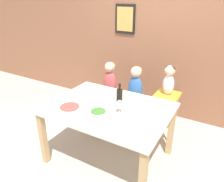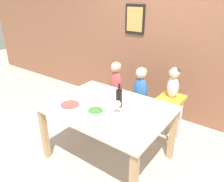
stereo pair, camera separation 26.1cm
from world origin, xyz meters
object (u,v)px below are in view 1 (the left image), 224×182
at_px(person_child_left, 110,78).
at_px(dinner_plate_front_left, 70,107).
at_px(wine_bottle, 119,97).
at_px(chair_far_left, 110,100).
at_px(person_baby_right, 169,77).
at_px(dinner_plate_back_left, 95,91).
at_px(person_child_center, 136,84).
at_px(paper_towel_roll, 93,96).
at_px(wine_glass_near, 120,104).
at_px(chair_far_center, 135,106).
at_px(chair_right_highchair, 166,104).
at_px(salad_bowl_large, 98,113).

relative_size(person_child_left, dinner_plate_front_left, 2.49).
relative_size(person_child_left, wine_bottle, 1.95).
relative_size(chair_far_left, dinner_plate_front_left, 1.97).
relative_size(person_baby_right, dinner_plate_front_left, 1.87).
bearing_deg(dinner_plate_back_left, person_child_center, 53.75).
bearing_deg(paper_towel_roll, chair_far_left, 107.81).
bearing_deg(dinner_plate_back_left, person_baby_right, 30.93).
bearing_deg(wine_glass_near, dinner_plate_front_left, -163.74).
bearing_deg(person_child_center, paper_towel_roll, -100.74).
relative_size(person_child_left, paper_towel_roll, 2.30).
relative_size(wine_bottle, paper_towel_roll, 1.18).
relative_size(chair_far_center, person_child_left, 0.79).
relative_size(chair_right_highchair, wine_glass_near, 4.26).
distance_m(person_child_center, person_baby_right, 0.53).
distance_m(person_baby_right, salad_bowl_large, 1.18).
height_order(chair_far_left, dinner_plate_front_left, dinner_plate_front_left).
height_order(dinner_plate_front_left, dinner_plate_back_left, same).
bearing_deg(person_child_center, dinner_plate_front_left, -109.85).
bearing_deg(dinner_plate_back_left, wine_bottle, -23.56).
xyz_separation_m(chair_far_center, person_child_left, (-0.45, 0.00, 0.38)).
xyz_separation_m(person_baby_right, dinner_plate_back_left, (-0.88, -0.53, -0.20)).
distance_m(person_child_center, salad_bowl_large, 1.08).
xyz_separation_m(chair_right_highchair, dinner_plate_front_left, (-0.88, -1.07, 0.21)).
bearing_deg(wine_bottle, person_child_center, 99.21).
height_order(chair_far_center, salad_bowl_large, salad_bowl_large).
xyz_separation_m(person_child_center, dinner_plate_front_left, (-0.38, -1.07, -0.00)).
xyz_separation_m(salad_bowl_large, dinner_plate_back_left, (-0.42, 0.56, -0.04)).
relative_size(paper_towel_roll, dinner_plate_front_left, 1.08).
relative_size(person_baby_right, wine_bottle, 1.46).
height_order(paper_towel_roll, dinner_plate_back_left, paper_towel_roll).
xyz_separation_m(chair_far_left, person_baby_right, (0.94, 0.00, 0.58)).
bearing_deg(paper_towel_roll, person_child_center, 79.26).
xyz_separation_m(chair_far_left, person_child_left, (0.00, 0.00, 0.38)).
height_order(wine_glass_near, dinner_plate_back_left, wine_glass_near).
relative_size(chair_far_left, person_baby_right, 1.05).
relative_size(person_child_center, dinner_plate_back_left, 2.49).
xyz_separation_m(person_child_left, wine_glass_near, (0.65, -0.89, 0.11)).
height_order(salad_bowl_large, dinner_plate_front_left, salad_bowl_large).
bearing_deg(dinner_plate_front_left, dinner_plate_back_left, 90.02).
distance_m(chair_far_left, chair_far_center, 0.45).
bearing_deg(chair_right_highchair, wine_bottle, -116.51).
distance_m(chair_right_highchair, wine_bottle, 0.89).
xyz_separation_m(chair_far_center, chair_right_highchair, (0.49, 0.00, 0.17)).
distance_m(chair_right_highchair, person_baby_right, 0.41).
relative_size(chair_far_center, paper_towel_roll, 1.82).
xyz_separation_m(chair_far_center, wine_bottle, (0.12, -0.74, 0.49)).
bearing_deg(person_baby_right, chair_far_left, -179.89).
height_order(chair_far_left, chair_right_highchair, chair_right_highchair).
distance_m(person_child_center, dinner_plate_front_left, 1.13).
distance_m(wine_glass_near, dinner_plate_back_left, 0.70).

